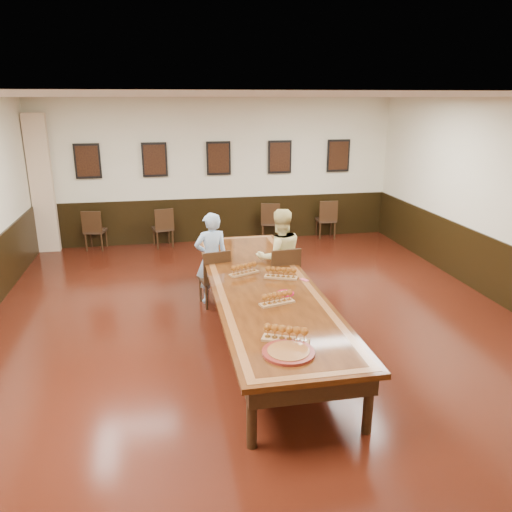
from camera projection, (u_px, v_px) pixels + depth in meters
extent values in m
cube|color=black|center=(263.00, 335.00, 7.04)|extent=(8.00, 10.00, 0.02)
cube|color=white|center=(264.00, 95.00, 6.07)|extent=(8.00, 10.00, 0.02)
cube|color=beige|center=(219.00, 171.00, 11.25)|extent=(8.00, 0.02, 3.20)
imported|color=#508AC8|center=(212.00, 258.00, 7.94)|extent=(0.60, 0.45, 1.49)
imported|color=#F0E496|center=(279.00, 257.00, 7.86)|extent=(0.83, 0.67, 1.56)
cube|color=#D2465F|center=(304.00, 280.00, 6.96)|extent=(0.12, 0.14, 0.01)
cube|color=#CEB08E|center=(42.00, 184.00, 10.44)|extent=(0.45, 0.18, 2.90)
cube|color=black|center=(220.00, 219.00, 11.55)|extent=(7.98, 0.04, 1.00)
cube|color=#311608|center=(263.00, 286.00, 6.82)|extent=(1.40, 5.00, 0.06)
cube|color=#996132|center=(263.00, 284.00, 6.81)|extent=(1.28, 4.88, 0.00)
cube|color=#311608|center=(263.00, 284.00, 6.81)|extent=(1.10, 4.70, 0.00)
cube|color=black|center=(263.00, 296.00, 6.87)|extent=(1.25, 4.85, 0.18)
cylinder|color=black|center=(252.00, 416.00, 4.66)|extent=(0.10, 0.10, 0.69)
cylinder|color=black|center=(368.00, 402.00, 4.87)|extent=(0.10, 0.10, 0.69)
cylinder|color=black|center=(206.00, 262.00, 9.01)|extent=(0.10, 0.10, 0.69)
cylinder|color=black|center=(268.00, 259.00, 9.21)|extent=(0.10, 0.10, 0.69)
cube|color=black|center=(88.00, 161.00, 10.59)|extent=(0.54, 0.03, 0.74)
cube|color=black|center=(87.00, 161.00, 10.57)|extent=(0.46, 0.01, 0.64)
cube|color=black|center=(155.00, 160.00, 10.84)|extent=(0.54, 0.03, 0.74)
cube|color=black|center=(155.00, 160.00, 10.82)|extent=(0.46, 0.01, 0.64)
cube|color=black|center=(219.00, 158.00, 11.09)|extent=(0.54, 0.03, 0.74)
cube|color=black|center=(219.00, 158.00, 11.07)|extent=(0.46, 0.01, 0.64)
cube|color=black|center=(280.00, 157.00, 11.34)|extent=(0.54, 0.03, 0.74)
cube|color=black|center=(280.00, 157.00, 11.32)|extent=(0.46, 0.01, 0.64)
cube|color=black|center=(338.00, 156.00, 11.59)|extent=(0.54, 0.03, 0.74)
cube|color=black|center=(339.00, 156.00, 11.58)|extent=(0.46, 0.01, 0.64)
cube|color=olive|center=(244.00, 273.00, 7.19)|extent=(0.46, 0.30, 0.03)
cube|color=olive|center=(281.00, 277.00, 7.03)|extent=(0.48, 0.30, 0.03)
cube|color=olive|center=(277.00, 303.00, 6.15)|extent=(0.46, 0.25, 0.03)
cube|color=olive|center=(286.00, 340.00, 5.21)|extent=(0.51, 0.35, 0.03)
cylinder|color=#AE0B31|center=(285.00, 293.00, 6.47)|extent=(0.22, 0.22, 0.02)
cylinder|color=silver|center=(285.00, 292.00, 6.46)|extent=(0.12, 0.12, 0.01)
cylinder|color=#581511|center=(288.00, 353.00, 4.95)|extent=(0.58, 0.58, 0.04)
cylinder|color=#996132|center=(288.00, 351.00, 4.94)|extent=(0.46, 0.46, 0.01)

